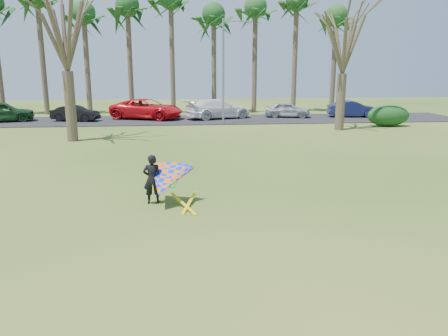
{
  "coord_description": "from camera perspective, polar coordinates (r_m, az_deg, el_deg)",
  "views": [
    {
      "loc": [
        -1.47,
        -12.31,
        4.44
      ],
      "look_at": [
        0.0,
        2.0,
        1.1
      ],
      "focal_mm": 35.0,
      "sensor_mm": 36.0,
      "label": 1
    }
  ],
  "objects": [
    {
      "name": "parking_strip",
      "position": [
        37.6,
        -3.61,
        6.31
      ],
      "size": [
        46.0,
        7.0,
        0.06
      ],
      "primitive_type": "cube",
      "color": "black",
      "rests_on": "ground"
    },
    {
      "name": "palm_5",
      "position": [
        43.74,
        -6.97,
        20.98
      ],
      "size": [
        4.84,
        4.84,
        12.24
      ],
      "color": "#4B3E2D",
      "rests_on": "ground"
    },
    {
      "name": "car_0",
      "position": [
        40.08,
        -27.02,
        6.59
      ],
      "size": [
        5.26,
        3.28,
        1.67
      ],
      "primitive_type": "imported",
      "rotation": [
        0.0,
        0.0,
        1.86
      ],
      "color": "#173A1A",
      "rests_on": "parking_strip"
    },
    {
      "name": "streetlight",
      "position": [
        34.5,
        0.17,
        13.11
      ],
      "size": [
        2.28,
        0.18,
        8.0
      ],
      "color": "gray",
      "rests_on": "ground"
    },
    {
      "name": "car_1",
      "position": [
        38.34,
        -18.84,
        6.78
      ],
      "size": [
        4.08,
        2.19,
        1.28
      ],
      "primitive_type": "imported",
      "rotation": [
        0.0,
        0.0,
        1.34
      ],
      "color": "black",
      "rests_on": "parking_strip"
    },
    {
      "name": "hedge_near",
      "position": [
        35.72,
        20.66,
        6.43
      ],
      "size": [
        3.3,
        1.5,
        1.65
      ],
      "primitive_type": "ellipsoid",
      "color": "#163D19",
      "rests_on": "ground"
    },
    {
      "name": "ground",
      "position": [
        13.17,
        0.9,
        -6.63
      ],
      "size": [
        100.0,
        100.0,
        0.0
      ],
      "primitive_type": "plane",
      "color": "#1A4B10",
      "rests_on": "ground"
    },
    {
      "name": "palm_4",
      "position": [
        43.88,
        -12.51,
        19.86
      ],
      "size": [
        4.84,
        4.84,
        11.54
      ],
      "color": "#4D3C2E",
      "rests_on": "ground"
    },
    {
      "name": "palm_9",
      "position": [
        46.24,
        14.47,
        18.55
      ],
      "size": [
        4.84,
        4.84,
        10.84
      ],
      "color": "brown",
      "rests_on": "ground"
    },
    {
      "name": "car_4",
      "position": [
        39.46,
        8.3,
        7.55
      ],
      "size": [
        4.22,
        2.5,
        1.35
      ],
      "primitive_type": "imported",
      "rotation": [
        0.0,
        0.0,
        1.33
      ],
      "color": "#9FA5AC",
      "rests_on": "parking_strip"
    },
    {
      "name": "kite_flyer",
      "position": [
        14.34,
        -7.79,
        -1.57
      ],
      "size": [
        2.13,
        2.39,
        2.02
      ],
      "color": "black",
      "rests_on": "ground"
    },
    {
      "name": "bare_tree_right",
      "position": [
        32.48,
        15.46,
        16.38
      ],
      "size": [
        6.27,
        6.27,
        9.21
      ],
      "color": "#483C2B",
      "rests_on": "ground"
    },
    {
      "name": "palm_6",
      "position": [
        43.71,
        -1.36,
        19.28
      ],
      "size": [
        4.84,
        4.84,
        10.84
      ],
      "color": "#4C3E2D",
      "rests_on": "ground"
    },
    {
      "name": "car_3",
      "position": [
        38.17,
        -0.76,
        7.75
      ],
      "size": [
        6.26,
        4.28,
        1.68
      ],
      "primitive_type": "imported",
      "rotation": [
        0.0,
        0.0,
        1.94
      ],
      "color": "white",
      "rests_on": "parking_strip"
    },
    {
      "name": "palm_7",
      "position": [
        44.28,
        4.13,
        20.05
      ],
      "size": [
        4.84,
        4.84,
        11.54
      ],
      "color": "#483A2B",
      "rests_on": "ground"
    },
    {
      "name": "palm_3",
      "position": [
        44.4,
        -17.88,
        18.59
      ],
      "size": [
        4.84,
        4.84,
        10.84
      ],
      "color": "brown",
      "rests_on": "ground"
    },
    {
      "name": "car_2",
      "position": [
        38.38,
        -10.05,
        7.61
      ],
      "size": [
        6.8,
        4.94,
        1.72
      ],
      "primitive_type": "imported",
      "rotation": [
        0.0,
        0.0,
        1.19
      ],
      "color": "red",
      "rests_on": "parking_strip"
    },
    {
      "name": "bare_tree_left",
      "position": [
        28.19,
        -20.2,
        17.35
      ],
      "size": [
        6.6,
        6.6,
        9.7
      ],
      "color": "brown",
      "rests_on": "ground"
    },
    {
      "name": "car_5",
      "position": [
        41.05,
        16.42,
        7.43
      ],
      "size": [
        4.51,
        2.1,
        1.43
      ],
      "primitive_type": "imported",
      "rotation": [
        0.0,
        0.0,
        1.43
      ],
      "color": "navy",
      "rests_on": "parking_strip"
    },
    {
      "name": "palm_8",
      "position": [
        45.22,
        9.49,
        20.64
      ],
      "size": [
        4.84,
        4.84,
        12.24
      ],
      "color": "#4C3C2D",
      "rests_on": "ground"
    }
  ]
}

